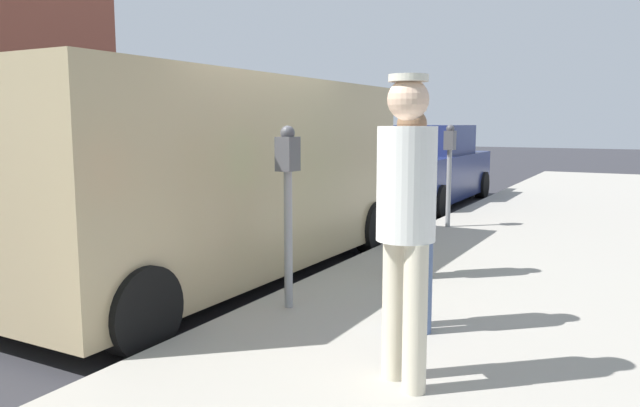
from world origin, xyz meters
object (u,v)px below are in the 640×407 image
object	(u,v)px
pedestrian_in_white	(406,210)
pedestrian_in_red	(410,204)
parking_meter_near	(288,185)
parking_meter_far	(449,158)
pedestrian_in_green	(411,182)
parked_sedan_ahead	(423,169)
parked_van	(213,174)

from	to	relation	value
pedestrian_in_white	pedestrian_in_red	bearing A→B (deg)	108.50
parking_meter_near	pedestrian_in_red	distance (m)	1.09
parking_meter_far	pedestrian_in_red	world-z (taller)	pedestrian_in_red
pedestrian_in_red	pedestrian_in_green	distance (m)	1.59
pedestrian_in_red	pedestrian_in_white	size ratio (longest dim) A/B	0.92
pedestrian_in_white	parked_sedan_ahead	xyz separation A→B (m)	(-2.95, 8.96, -0.45)
parking_meter_far	parked_sedan_ahead	world-z (taller)	parking_meter_far
parking_meter_near	parked_sedan_ahead	xyz separation A→B (m)	(-1.56, 7.97, -0.43)
parking_meter_far	pedestrian_in_green	size ratio (longest dim) A/B	0.90
pedestrian_in_red	pedestrian_in_green	world-z (taller)	pedestrian_in_green
pedestrian_in_red	parked_van	world-z (taller)	parked_van
parking_meter_near	parking_meter_far	world-z (taller)	same
pedestrian_in_green	parked_sedan_ahead	xyz separation A→B (m)	(-2.11, 6.54, -0.37)
pedestrian_in_red	pedestrian_in_white	distance (m)	0.98
pedestrian_in_green	parked_van	world-z (taller)	parked_van
parked_van	parked_sedan_ahead	world-z (taller)	parked_van
parking_meter_far	pedestrian_in_green	bearing A→B (deg)	-80.10
parking_meter_near	pedestrian_in_red	size ratio (longest dim) A/B	0.91
pedestrian_in_white	parked_van	world-z (taller)	parked_van
pedestrian_in_red	parked_sedan_ahead	size ratio (longest dim) A/B	0.38
parking_meter_near	pedestrian_in_white	size ratio (longest dim) A/B	0.84
parking_meter_near	parking_meter_far	distance (m)	4.58
parking_meter_far	parked_sedan_ahead	xyz separation A→B (m)	(-1.56, 3.39, -0.43)
pedestrian_in_red	parked_van	size ratio (longest dim) A/B	0.32
pedestrian_in_red	parked_van	distance (m)	2.77
parking_meter_far	pedestrian_in_red	bearing A→B (deg)	-76.85
parked_van	parked_sedan_ahead	distance (m)	7.07
parking_meter_near	pedestrian_in_white	world-z (taller)	pedestrian_in_white
parking_meter_near	pedestrian_in_green	bearing A→B (deg)	68.96
pedestrian_in_white	parking_meter_far	bearing A→B (deg)	104.06
parking_meter_far	pedestrian_in_red	size ratio (longest dim) A/B	0.91
parking_meter_far	pedestrian_in_white	size ratio (longest dim) A/B	0.84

